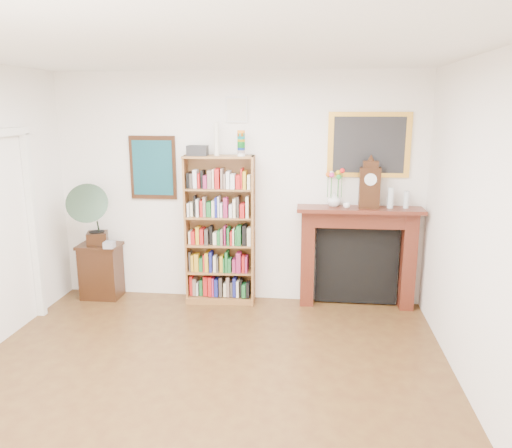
{
  "coord_description": "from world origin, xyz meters",
  "views": [
    {
      "loc": [
        0.92,
        -3.47,
        2.37
      ],
      "look_at": [
        0.33,
        1.6,
        1.18
      ],
      "focal_mm": 35.0,
      "sensor_mm": 36.0,
      "label": 1
    }
  ],
  "objects_px": {
    "side_cabinet": "(101,271)",
    "cd_stack": "(109,245)",
    "mantel_clock": "(370,185)",
    "gramophone": "(90,211)",
    "fireplace": "(358,248)",
    "bookshelf": "(220,222)",
    "flower_vase": "(334,199)",
    "bottle_left": "(391,198)",
    "bottle_right": "(406,200)",
    "teacup": "(347,205)"
  },
  "relations": [
    {
      "from": "cd_stack",
      "to": "bottle_right",
      "type": "relative_size",
      "value": 0.6
    },
    {
      "from": "cd_stack",
      "to": "mantel_clock",
      "type": "height_order",
      "value": "mantel_clock"
    },
    {
      "from": "bookshelf",
      "to": "gramophone",
      "type": "bearing_deg",
      "value": -178.71
    },
    {
      "from": "fireplace",
      "to": "bottle_left",
      "type": "bearing_deg",
      "value": -8.79
    },
    {
      "from": "gramophone",
      "to": "bookshelf",
      "type": "bearing_deg",
      "value": -12.49
    },
    {
      "from": "flower_vase",
      "to": "bottle_right",
      "type": "bearing_deg",
      "value": -0.54
    },
    {
      "from": "teacup",
      "to": "bottle_right",
      "type": "relative_size",
      "value": 0.42
    },
    {
      "from": "fireplace",
      "to": "flower_vase",
      "type": "bearing_deg",
      "value": -176.45
    },
    {
      "from": "flower_vase",
      "to": "mantel_clock",
      "type": "bearing_deg",
      "value": -6.11
    },
    {
      "from": "side_cabinet",
      "to": "teacup",
      "type": "distance_m",
      "value": 3.18
    },
    {
      "from": "flower_vase",
      "to": "gramophone",
      "type": "bearing_deg",
      "value": -176.42
    },
    {
      "from": "fireplace",
      "to": "teacup",
      "type": "xyz_separation_m",
      "value": [
        -0.16,
        -0.11,
        0.54
      ]
    },
    {
      "from": "side_cabinet",
      "to": "cd_stack",
      "type": "bearing_deg",
      "value": -37.54
    },
    {
      "from": "bookshelf",
      "to": "cd_stack",
      "type": "relative_size",
      "value": 17.48
    },
    {
      "from": "mantel_clock",
      "to": "bottle_right",
      "type": "bearing_deg",
      "value": 5.53
    },
    {
      "from": "bookshelf",
      "to": "bottle_right",
      "type": "bearing_deg",
      "value": -3.09
    },
    {
      "from": "side_cabinet",
      "to": "gramophone",
      "type": "relative_size",
      "value": 0.88
    },
    {
      "from": "mantel_clock",
      "to": "gramophone",
      "type": "bearing_deg",
      "value": -176.66
    },
    {
      "from": "side_cabinet",
      "to": "bottle_right",
      "type": "height_order",
      "value": "bottle_right"
    },
    {
      "from": "flower_vase",
      "to": "bottle_left",
      "type": "distance_m",
      "value": 0.64
    },
    {
      "from": "teacup",
      "to": "fireplace",
      "type": "bearing_deg",
      "value": 34.56
    },
    {
      "from": "fireplace",
      "to": "mantel_clock",
      "type": "xyz_separation_m",
      "value": [
        0.1,
        -0.07,
        0.77
      ]
    },
    {
      "from": "bottle_left",
      "to": "bookshelf",
      "type": "bearing_deg",
      "value": -179.56
    },
    {
      "from": "gramophone",
      "to": "bottle_right",
      "type": "relative_size",
      "value": 3.99
    },
    {
      "from": "mantel_clock",
      "to": "flower_vase",
      "type": "relative_size",
      "value": 3.18
    },
    {
      "from": "cd_stack",
      "to": "gramophone",
      "type": "bearing_deg",
      "value": 170.61
    },
    {
      "from": "side_cabinet",
      "to": "cd_stack",
      "type": "xyz_separation_m",
      "value": [
        0.19,
        -0.14,
        0.39
      ]
    },
    {
      "from": "gramophone",
      "to": "teacup",
      "type": "relative_size",
      "value": 9.54
    },
    {
      "from": "bookshelf",
      "to": "cd_stack",
      "type": "bearing_deg",
      "value": -176.26
    },
    {
      "from": "cd_stack",
      "to": "bottle_left",
      "type": "bearing_deg",
      "value": 3.35
    },
    {
      "from": "bottle_left",
      "to": "bottle_right",
      "type": "height_order",
      "value": "bottle_left"
    },
    {
      "from": "bottle_left",
      "to": "side_cabinet",
      "type": "bearing_deg",
      "value": -179.16
    },
    {
      "from": "fireplace",
      "to": "cd_stack",
      "type": "bearing_deg",
      "value": -176.22
    },
    {
      "from": "gramophone",
      "to": "mantel_clock",
      "type": "relative_size",
      "value": 1.46
    },
    {
      "from": "fireplace",
      "to": "mantel_clock",
      "type": "bearing_deg",
      "value": -35.06
    },
    {
      "from": "flower_vase",
      "to": "bottle_left",
      "type": "bearing_deg",
      "value": -2.21
    },
    {
      "from": "side_cabinet",
      "to": "teacup",
      "type": "height_order",
      "value": "teacup"
    },
    {
      "from": "gramophone",
      "to": "flower_vase",
      "type": "xyz_separation_m",
      "value": [
        2.93,
        0.18,
        0.17
      ]
    },
    {
      "from": "side_cabinet",
      "to": "fireplace",
      "type": "xyz_separation_m",
      "value": [
        3.2,
        0.1,
        0.38
      ]
    },
    {
      "from": "gramophone",
      "to": "bottle_left",
      "type": "height_order",
      "value": "gramophone"
    },
    {
      "from": "flower_vase",
      "to": "side_cabinet",
      "type": "bearing_deg",
      "value": -178.49
    },
    {
      "from": "gramophone",
      "to": "mantel_clock",
      "type": "height_order",
      "value": "mantel_clock"
    },
    {
      "from": "gramophone",
      "to": "bottle_left",
      "type": "relative_size",
      "value": 3.32
    },
    {
      "from": "gramophone",
      "to": "bottle_right",
      "type": "bearing_deg",
      "value": -15.04
    },
    {
      "from": "bottle_right",
      "to": "bottle_left",
      "type": "bearing_deg",
      "value": -174.59
    },
    {
      "from": "bookshelf",
      "to": "flower_vase",
      "type": "height_order",
      "value": "bookshelf"
    },
    {
      "from": "mantel_clock",
      "to": "fireplace",
      "type": "bearing_deg",
      "value": 146.71
    },
    {
      "from": "flower_vase",
      "to": "teacup",
      "type": "height_order",
      "value": "flower_vase"
    },
    {
      "from": "fireplace",
      "to": "cd_stack",
      "type": "relative_size",
      "value": 12.23
    },
    {
      "from": "cd_stack",
      "to": "teacup",
      "type": "xyz_separation_m",
      "value": [
        2.85,
        0.14,
        0.53
      ]
    }
  ]
}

